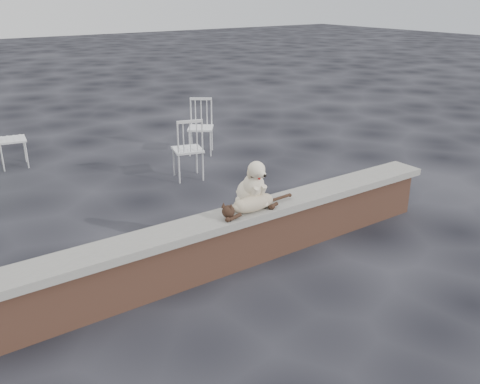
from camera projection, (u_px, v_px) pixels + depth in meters
ground at (202, 276)px, 5.17m from camera, size 60.00×60.00×0.00m
brick_wall at (201, 253)px, 5.08m from camera, size 6.00×0.30×0.50m
capstone at (200, 227)px, 4.98m from camera, size 6.20×0.40×0.08m
dog at (250, 182)px, 5.29m from camera, size 0.34×0.44×0.51m
cat at (252, 203)px, 5.19m from camera, size 1.09×0.27×0.19m
chair_c at (188, 148)px, 7.69m from camera, size 0.69×0.69×0.94m
chair_d at (201, 127)px, 8.89m from camera, size 0.78×0.78×0.94m
chair_e at (11, 138)px, 8.21m from camera, size 0.64×0.64×0.94m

